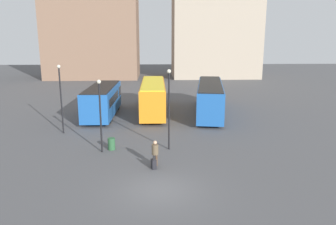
% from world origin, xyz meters
% --- Properties ---
extents(ground_plane, '(160.00, 160.00, 0.00)m').
position_xyz_m(ground_plane, '(0.00, 0.00, 0.00)').
color(ground_plane, '#4C4C4F').
extents(building_block_right, '(16.50, 10.41, 22.76)m').
position_xyz_m(building_block_right, '(11.66, 49.77, 11.38)').
color(building_block_right, tan).
rests_on(building_block_right, ground_plane).
extents(bus_0, '(2.80, 9.33, 3.03)m').
position_xyz_m(bus_0, '(-5.51, 16.88, 1.64)').
color(bus_0, '#1E56A3').
rests_on(bus_0, ground_plane).
extents(bus_1, '(2.50, 11.24, 3.25)m').
position_xyz_m(bus_1, '(-0.41, 18.12, 1.77)').
color(bus_1, orange).
rests_on(bus_1, ground_plane).
extents(bus_2, '(4.34, 12.50, 3.20)m').
position_xyz_m(bus_2, '(5.53, 17.51, 1.74)').
color(bus_2, '#1E56A3').
rests_on(bus_2, ground_plane).
extents(traveler, '(0.53, 0.53, 1.63)m').
position_xyz_m(traveler, '(-0.24, 3.38, 0.97)').
color(traveler, '#4C3828').
rests_on(traveler, ground_plane).
extents(suitcase, '(0.37, 0.44, 0.89)m').
position_xyz_m(suitcase, '(-0.33, 2.87, 0.31)').
color(suitcase, black).
rests_on(suitcase, ground_plane).
extents(lamp_post_0, '(0.28, 0.28, 5.68)m').
position_xyz_m(lamp_post_0, '(-7.88, 10.75, 3.34)').
color(lamp_post_0, black).
rests_on(lamp_post_0, ground_plane).
extents(lamp_post_1, '(0.28, 0.28, 5.09)m').
position_xyz_m(lamp_post_1, '(-3.94, 6.00, 3.03)').
color(lamp_post_1, black).
rests_on(lamp_post_1, ground_plane).
extents(lamp_post_2, '(0.28, 0.28, 5.72)m').
position_xyz_m(lamp_post_2, '(0.75, 6.41, 3.36)').
color(lamp_post_2, black).
rests_on(lamp_post_2, ground_plane).
extents(trash_bin, '(0.52, 0.52, 0.85)m').
position_xyz_m(trash_bin, '(-3.34, 6.49, 0.42)').
color(trash_bin, '#285633').
rests_on(trash_bin, ground_plane).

